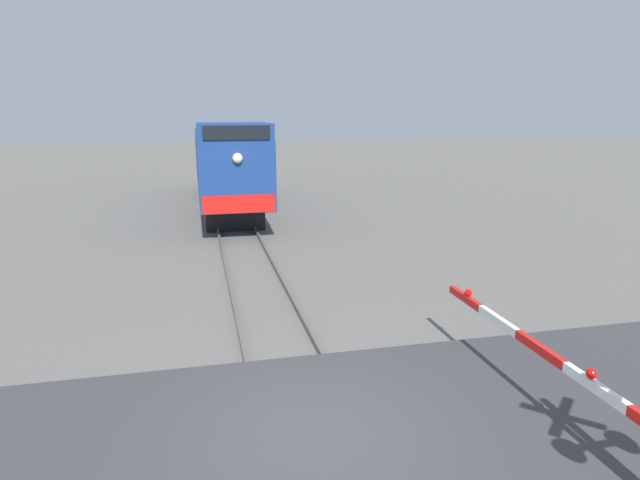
{
  "coord_description": "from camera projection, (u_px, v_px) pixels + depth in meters",
  "views": [
    {
      "loc": [
        -1.45,
        -6.58,
        4.58
      ],
      "look_at": [
        1.07,
        4.28,
        1.91
      ],
      "focal_mm": 30.17,
      "sensor_mm": 36.0,
      "label": 1
    }
  ],
  "objects": [
    {
      "name": "locomotive",
      "position": [
        226.0,
        163.0,
        25.82
      ],
      "size": [
        2.7,
        15.57,
        4.17
      ],
      "color": "black",
      "rests_on": "ground_plane"
    },
    {
      "name": "road_surface",
      "position": [
        315.0,
        438.0,
        7.6
      ],
      "size": [
        36.0,
        4.91,
        0.16
      ],
      "primitive_type": "cube",
      "color": "#38383A",
      "rests_on": "ground_plane"
    },
    {
      "name": "rail_track_right",
      "position": [
        363.0,
        432.0,
        7.76
      ],
      "size": [
        0.08,
        80.0,
        0.15
      ],
      "primitive_type": "cube",
      "color": "#59544C",
      "rests_on": "ground_plane"
    },
    {
      "name": "ground_plane",
      "position": [
        315.0,
        443.0,
        7.62
      ],
      "size": [
        160.0,
        160.0,
        0.0
      ],
      "primitive_type": "plane",
      "color": "#605E59"
    },
    {
      "name": "rail_track_left",
      "position": [
        264.0,
        445.0,
        7.44
      ],
      "size": [
        0.08,
        80.0,
        0.15
      ],
      "primitive_type": "cube",
      "color": "#59544C",
      "rests_on": "ground_plane"
    }
  ]
}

